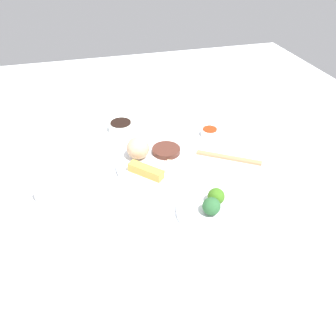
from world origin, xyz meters
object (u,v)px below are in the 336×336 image
(main_plate, at_px, (157,165))
(broccoli_plate, at_px, (210,211))
(chopsticks_pair, at_px, (229,158))
(sauce_ramekin_sweet_and_sour, at_px, (210,133))
(teacup, at_px, (45,193))
(soy_sauce_bowl, at_px, (121,127))

(main_plate, height_order, broccoli_plate, main_plate)
(chopsticks_pair, bearing_deg, main_plate, 85.77)
(chopsticks_pair, bearing_deg, sauce_ramekin_sweet_and_sour, 3.51)
(broccoli_plate, relative_size, chopsticks_pair, 0.84)
(teacup, bearing_deg, main_plate, -79.16)
(broccoli_plate, xyz_separation_m, chopsticks_pair, (0.23, -0.16, -0.00))
(main_plate, xyz_separation_m, broccoli_plate, (-0.25, -0.09, -0.00))
(main_plate, height_order, chopsticks_pair, main_plate)
(broccoli_plate, height_order, teacup, teacup)
(main_plate, distance_m, soy_sauce_bowl, 0.28)
(broccoli_plate, relative_size, soy_sauce_bowl, 1.97)
(broccoli_plate, xyz_separation_m, teacup, (0.18, 0.45, 0.02))
(sauce_ramekin_sweet_and_sour, xyz_separation_m, chopsticks_pair, (-0.16, -0.01, -0.01))
(teacup, xyz_separation_m, chopsticks_pair, (0.05, -0.61, -0.02))
(main_plate, distance_m, chopsticks_pair, 0.25)
(sauce_ramekin_sweet_and_sour, bearing_deg, chopsticks_pair, -176.49)
(sauce_ramekin_sweet_and_sour, bearing_deg, broccoli_plate, 159.35)
(main_plate, height_order, soy_sauce_bowl, soy_sauce_bowl)
(broccoli_plate, xyz_separation_m, sauce_ramekin_sweet_and_sour, (0.39, -0.15, 0.01))
(main_plate, bearing_deg, broccoli_plate, -159.53)
(soy_sauce_bowl, bearing_deg, teacup, 140.74)
(chopsticks_pair, bearing_deg, soy_sauce_bowl, 48.76)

